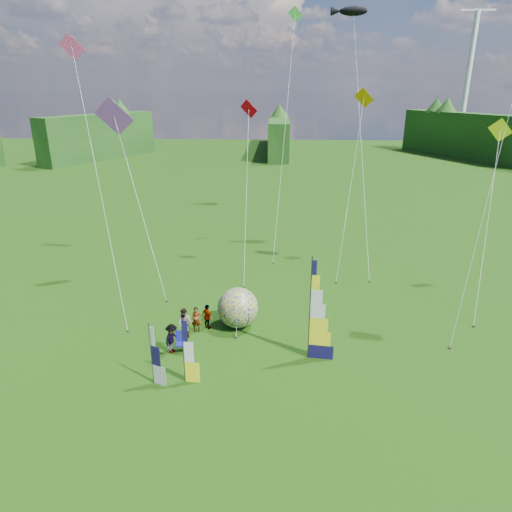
{
  "coord_description": "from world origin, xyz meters",
  "views": [
    {
      "loc": [
        0.07,
        -17.54,
        13.52
      ],
      "look_at": [
        -1.0,
        4.0,
        5.5
      ],
      "focal_mm": 32.0,
      "sensor_mm": 36.0,
      "label": 1
    }
  ],
  "objects_px": {
    "bol_inflatable": "(238,308)",
    "kite_whale": "(362,127)",
    "spectator_c": "(172,339)",
    "spectator_a": "(196,320)",
    "spectator_d": "(207,317)",
    "side_banner_far": "(151,355)",
    "spectator_b": "(185,323)",
    "side_banner_left": "(184,352)",
    "feather_banner_main": "(310,311)",
    "camp_chair": "(182,342)"
  },
  "relations": [
    {
      "from": "spectator_b",
      "to": "camp_chair",
      "type": "xyz_separation_m",
      "value": [
        0.14,
        -1.56,
        -0.31
      ]
    },
    {
      "from": "bol_inflatable",
      "to": "spectator_c",
      "type": "bearing_deg",
      "value": -136.74
    },
    {
      "from": "feather_banner_main",
      "to": "spectator_c",
      "type": "bearing_deg",
      "value": -174.44
    },
    {
      "from": "camp_chair",
      "to": "spectator_d",
      "type": "bearing_deg",
      "value": 55.77
    },
    {
      "from": "spectator_c",
      "to": "side_banner_far",
      "type": "bearing_deg",
      "value": -167.21
    },
    {
      "from": "bol_inflatable",
      "to": "spectator_c",
      "type": "xyz_separation_m",
      "value": [
        -3.28,
        -3.09,
        -0.38
      ]
    },
    {
      "from": "spectator_b",
      "to": "spectator_c",
      "type": "bearing_deg",
      "value": -89.37
    },
    {
      "from": "feather_banner_main",
      "to": "spectator_d",
      "type": "relative_size",
      "value": 3.6
    },
    {
      "from": "spectator_c",
      "to": "spectator_d",
      "type": "height_order",
      "value": "spectator_c"
    },
    {
      "from": "spectator_a",
      "to": "spectator_d",
      "type": "xyz_separation_m",
      "value": [
        0.58,
        0.41,
        -0.02
      ]
    },
    {
      "from": "feather_banner_main",
      "to": "bol_inflatable",
      "type": "relative_size",
      "value": 2.28
    },
    {
      "from": "feather_banner_main",
      "to": "kite_whale",
      "type": "bearing_deg",
      "value": 80.73
    },
    {
      "from": "side_banner_far",
      "to": "spectator_d",
      "type": "bearing_deg",
      "value": 94.19
    },
    {
      "from": "side_banner_left",
      "to": "spectator_c",
      "type": "bearing_deg",
      "value": 119.06
    },
    {
      "from": "spectator_c",
      "to": "spectator_d",
      "type": "distance_m",
      "value": 3.09
    },
    {
      "from": "bol_inflatable",
      "to": "spectator_c",
      "type": "height_order",
      "value": "bol_inflatable"
    },
    {
      "from": "side_banner_far",
      "to": "camp_chair",
      "type": "bearing_deg",
      "value": 96.34
    },
    {
      "from": "side_banner_left",
      "to": "side_banner_far",
      "type": "relative_size",
      "value": 1.06
    },
    {
      "from": "camp_chair",
      "to": "kite_whale",
      "type": "xyz_separation_m",
      "value": [
        11.55,
        16.56,
        9.97
      ]
    },
    {
      "from": "spectator_a",
      "to": "spectator_d",
      "type": "relative_size",
      "value": 1.02
    },
    {
      "from": "feather_banner_main",
      "to": "side_banner_far",
      "type": "height_order",
      "value": "feather_banner_main"
    },
    {
      "from": "bol_inflatable",
      "to": "spectator_b",
      "type": "bearing_deg",
      "value": -153.86
    },
    {
      "from": "side_banner_far",
      "to": "spectator_d",
      "type": "relative_size",
      "value": 2.05
    },
    {
      "from": "spectator_b",
      "to": "camp_chair",
      "type": "bearing_deg",
      "value": -71.47
    },
    {
      "from": "spectator_d",
      "to": "spectator_a",
      "type": "bearing_deg",
      "value": 76.69
    },
    {
      "from": "bol_inflatable",
      "to": "kite_whale",
      "type": "height_order",
      "value": "kite_whale"
    },
    {
      "from": "feather_banner_main",
      "to": "side_banner_far",
      "type": "bearing_deg",
      "value": -154.44
    },
    {
      "from": "feather_banner_main",
      "to": "spectator_c",
      "type": "relative_size",
      "value": 3.29
    },
    {
      "from": "side_banner_far",
      "to": "spectator_d",
      "type": "distance_m",
      "value": 5.8
    },
    {
      "from": "spectator_b",
      "to": "feather_banner_main",
      "type": "bearing_deg",
      "value": -1.29
    },
    {
      "from": "camp_chair",
      "to": "kite_whale",
      "type": "distance_m",
      "value": 22.52
    },
    {
      "from": "spectator_b",
      "to": "camp_chair",
      "type": "height_order",
      "value": "spectator_b"
    },
    {
      "from": "bol_inflatable",
      "to": "spectator_d",
      "type": "xyz_separation_m",
      "value": [
        -1.78,
        -0.39,
        -0.45
      ]
    },
    {
      "from": "feather_banner_main",
      "to": "bol_inflatable",
      "type": "bearing_deg",
      "value": 147.76
    },
    {
      "from": "spectator_b",
      "to": "spectator_a",
      "type": "bearing_deg",
      "value": 61.88
    },
    {
      "from": "kite_whale",
      "to": "spectator_a",
      "type": "bearing_deg",
      "value": -134.07
    },
    {
      "from": "spectator_c",
      "to": "kite_whale",
      "type": "xyz_separation_m",
      "value": [
        12.07,
        16.66,
        9.71
      ]
    },
    {
      "from": "spectator_a",
      "to": "spectator_b",
      "type": "xyz_separation_m",
      "value": [
        -0.55,
        -0.63,
        0.1
      ]
    },
    {
      "from": "side_banner_far",
      "to": "spectator_b",
      "type": "height_order",
      "value": "side_banner_far"
    },
    {
      "from": "kite_whale",
      "to": "feather_banner_main",
      "type": "bearing_deg",
      "value": -112.18
    },
    {
      "from": "spectator_d",
      "to": "camp_chair",
      "type": "height_order",
      "value": "spectator_d"
    },
    {
      "from": "side_banner_far",
      "to": "spectator_c",
      "type": "xyz_separation_m",
      "value": [
        0.32,
        2.74,
        -0.74
      ]
    },
    {
      "from": "feather_banner_main",
      "to": "spectator_d",
      "type": "bearing_deg",
      "value": 160.48
    },
    {
      "from": "bol_inflatable",
      "to": "spectator_d",
      "type": "distance_m",
      "value": 1.87
    },
    {
      "from": "bol_inflatable",
      "to": "kite_whale",
      "type": "xyz_separation_m",
      "value": [
        8.79,
        13.57,
        9.33
      ]
    },
    {
      "from": "bol_inflatable",
      "to": "spectator_a",
      "type": "bearing_deg",
      "value": -161.22
    },
    {
      "from": "side_banner_far",
      "to": "side_banner_left",
      "type": "bearing_deg",
      "value": 29.44
    },
    {
      "from": "kite_whale",
      "to": "camp_chair",
      "type": "bearing_deg",
      "value": -131.18
    },
    {
      "from": "side_banner_left",
      "to": "spectator_d",
      "type": "relative_size",
      "value": 2.18
    },
    {
      "from": "side_banner_left",
      "to": "camp_chair",
      "type": "height_order",
      "value": "side_banner_left"
    }
  ]
}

